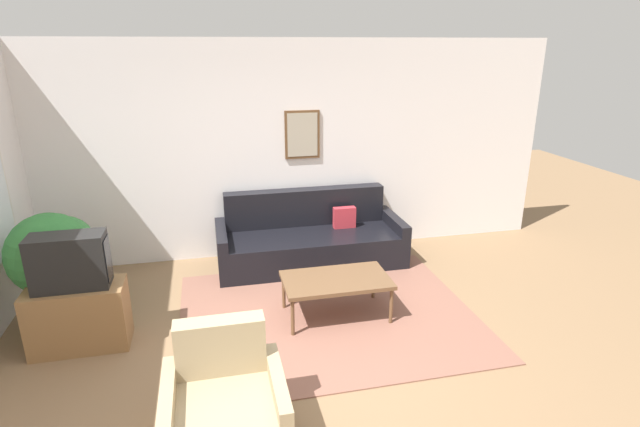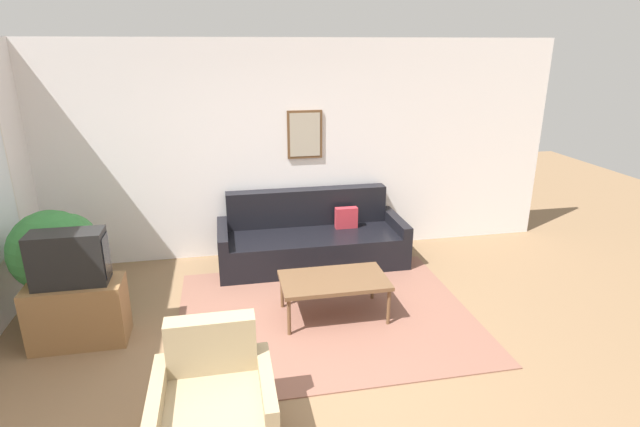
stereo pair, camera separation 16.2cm
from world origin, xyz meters
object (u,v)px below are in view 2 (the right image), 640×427
object	(u,v)px
coffee_table	(334,282)
tv	(69,258)
couch	(311,240)
potted_plant_tall	(52,253)
armchair	(215,409)

from	to	relation	value
coffee_table	tv	size ratio (longest dim) A/B	1.67
couch	potted_plant_tall	xyz separation A→B (m)	(-2.67, -0.96, 0.45)
tv	potted_plant_tall	size ratio (longest dim) A/B	0.55
armchair	potted_plant_tall	distance (m)	2.46
armchair	potted_plant_tall	bearing A→B (deg)	114.66
couch	tv	world-z (taller)	tv
armchair	couch	bearing A→B (deg)	54.28
tv	coffee_table	bearing A→B (deg)	-0.13
coffee_table	potted_plant_tall	size ratio (longest dim) A/B	0.91
armchair	tv	bearing A→B (deg)	115.81
armchair	potted_plant_tall	world-z (taller)	potted_plant_tall
coffee_table	potted_plant_tall	xyz separation A→B (m)	(-2.65, 0.41, 0.36)
couch	coffee_table	size ratio (longest dim) A/B	2.16
coffee_table	couch	bearing A→B (deg)	89.10
couch	coffee_table	world-z (taller)	couch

